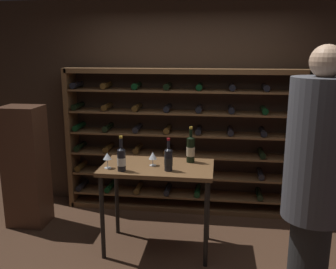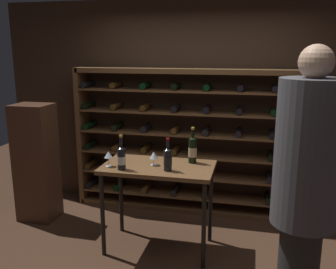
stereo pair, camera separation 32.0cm
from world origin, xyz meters
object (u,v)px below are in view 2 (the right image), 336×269
at_px(wine_bottle_green_slim, 121,158).
at_px(display_cabinet, 36,163).
at_px(wine_rack, 190,142).
at_px(person_guest_khaki, 305,187).
at_px(tasting_table, 158,176).
at_px(wine_glass_stemmed_right, 108,155).
at_px(wine_bottle_red_label, 168,159).
at_px(wine_bottle_amber_reserve, 193,150).
at_px(wine_glass_stemmed_center, 154,156).

bearing_deg(wine_bottle_green_slim, display_cabinet, 156.51).
xyz_separation_m(wine_rack, person_guest_khaki, (1.12, -2.00, 0.25)).
distance_m(wine_rack, wine_bottle_green_slim, 1.31).
height_order(tasting_table, person_guest_khaki, person_guest_khaki).
bearing_deg(wine_bottle_green_slim, person_guest_khaki, -26.05).
bearing_deg(wine_glass_stemmed_right, tasting_table, 16.92).
bearing_deg(wine_bottle_red_label, wine_glass_stemmed_right, -179.21).
height_order(wine_bottle_amber_reserve, wine_glass_stemmed_right, wine_bottle_amber_reserve).
distance_m(tasting_table, wine_glass_stemmed_right, 0.54).
height_order(person_guest_khaki, wine_bottle_green_slim, person_guest_khaki).
distance_m(wine_rack, wine_bottle_red_label, 1.16).
relative_size(wine_bottle_amber_reserve, wine_glass_stemmed_center, 2.65).
height_order(wine_bottle_red_label, wine_glass_stemmed_center, wine_bottle_red_label).
bearing_deg(wine_bottle_red_label, wine_bottle_amber_reserve, 58.39).
bearing_deg(wine_bottle_green_slim, tasting_table, 33.10).
xyz_separation_m(display_cabinet, wine_bottle_green_slim, (1.31, -0.57, 0.32)).
height_order(wine_rack, wine_glass_stemmed_right, wine_rack).
height_order(wine_rack, wine_bottle_red_label, wine_rack).
height_order(person_guest_khaki, wine_glass_stemmed_right, person_guest_khaki).
relative_size(wine_rack, person_guest_khaki, 1.44).
xyz_separation_m(person_guest_khaki, wine_bottle_amber_reserve, (-0.94, 1.15, -0.11)).
relative_size(wine_glass_stemmed_center, wine_glass_stemmed_right, 0.91).
relative_size(tasting_table, display_cabinet, 0.78).
xyz_separation_m(wine_rack, display_cabinet, (-1.76, -0.66, -0.20)).
relative_size(wine_bottle_red_label, wine_glass_stemmed_right, 2.07).
distance_m(tasting_table, person_guest_khaki, 1.63).
xyz_separation_m(tasting_table, wine_glass_stemmed_center, (-0.05, -0.00, 0.21)).
distance_m(display_cabinet, wine_glass_stemmed_center, 1.64).
xyz_separation_m(wine_rack, wine_glass_stemmed_right, (-0.61, -1.17, 0.11)).
bearing_deg(display_cabinet, tasting_table, -12.66).
bearing_deg(wine_glass_stemmed_right, person_guest_khaki, -25.61).
xyz_separation_m(wine_bottle_green_slim, wine_bottle_amber_reserve, (0.63, 0.37, 0.02)).
height_order(tasting_table, wine_bottle_amber_reserve, wine_bottle_amber_reserve).
bearing_deg(wine_bottle_amber_reserve, wine_bottle_green_slim, -149.30).
xyz_separation_m(wine_bottle_red_label, wine_glass_stemmed_right, (-0.60, -0.01, -0.00)).
bearing_deg(tasting_table, display_cabinet, 167.34).
bearing_deg(tasting_table, wine_glass_stemmed_right, -163.08).
distance_m(wine_rack, person_guest_khaki, 2.30).
height_order(wine_bottle_green_slim, wine_bottle_red_label, wine_bottle_green_slim).
distance_m(person_guest_khaki, wine_bottle_green_slim, 1.76).
height_order(person_guest_khaki, wine_bottle_red_label, person_guest_khaki).
bearing_deg(display_cabinet, wine_bottle_amber_reserve, -5.68).
relative_size(display_cabinet, wine_glass_stemmed_center, 10.13).
distance_m(wine_bottle_red_label, wine_glass_stemmed_center, 0.22).
xyz_separation_m(tasting_table, display_cabinet, (-1.62, 0.36, -0.09)).
bearing_deg(wine_glass_stemmed_right, display_cabinet, 156.17).
xyz_separation_m(person_guest_khaki, wine_bottle_red_label, (-1.13, 0.84, -0.13)).
relative_size(wine_rack, display_cabinet, 2.10).
height_order(wine_bottle_green_slim, wine_bottle_amber_reserve, wine_bottle_amber_reserve).
xyz_separation_m(wine_glass_stemmed_center, wine_glass_stemmed_right, (-0.42, -0.14, 0.02)).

